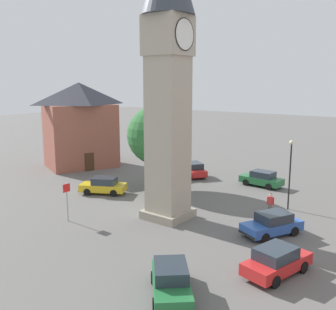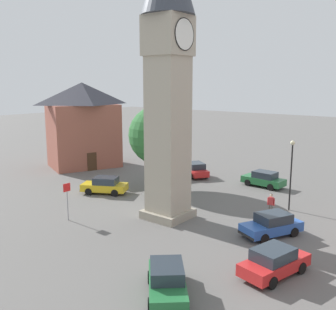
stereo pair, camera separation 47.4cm
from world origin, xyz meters
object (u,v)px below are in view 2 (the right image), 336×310
at_px(car_green_alley, 274,262).
at_px(road_sign, 67,195).
at_px(clock_tower, 168,50).
at_px(car_blue_kerb, 264,179).
at_px(building_corner_back, 83,124).
at_px(tree, 158,135).
at_px(car_white_side, 272,225).
at_px(pedestrian, 271,202).
at_px(car_silver_kerb, 105,185).
at_px(lamp_post, 291,165).
at_px(car_black_far, 167,281).
at_px(car_red_corner, 195,169).

distance_m(car_green_alley, road_sign, 15.38).
relative_size(clock_tower, car_blue_kerb, 4.93).
bearing_deg(car_blue_kerb, building_corner_back, 102.66).
bearing_deg(tree, car_blue_kerb, -48.90).
bearing_deg(clock_tower, car_white_side, -78.49).
distance_m(car_blue_kerb, pedestrian, 8.38).
distance_m(car_silver_kerb, lamp_post, 16.41).
bearing_deg(pedestrian, car_blue_kerb, 28.58).
bearing_deg(clock_tower, car_green_alley, -109.17).
distance_m(car_blue_kerb, lamp_post, 7.64).
xyz_separation_m(car_black_far, tree, (14.41, 12.71, 4.37)).
relative_size(tree, road_sign, 2.83).
relative_size(car_red_corner, building_corner_back, 0.43).
bearing_deg(road_sign, car_white_side, -62.84).
relative_size(car_silver_kerb, pedestrian, 2.62).
xyz_separation_m(car_white_side, car_black_far, (-10.04, 0.81, 0.00)).
relative_size(clock_tower, car_green_alley, 4.75).
bearing_deg(car_red_corner, building_corner_back, 106.97).
bearing_deg(road_sign, car_green_alley, -83.83).
xyz_separation_m(tree, lamp_post, (1.47, -12.42, -1.45)).
relative_size(tree, lamp_post, 1.41).
bearing_deg(car_red_corner, car_green_alley, -134.53).
xyz_separation_m(car_silver_kerb, road_sign, (-6.49, -3.19, 1.14)).
bearing_deg(lamp_post, tree, 96.73).
height_order(car_silver_kerb, tree, tree).
distance_m(tree, road_sign, 11.48).
xyz_separation_m(car_silver_kerb, car_red_corner, (10.65, -2.70, 0.00)).
relative_size(car_red_corner, car_black_far, 1.04).
bearing_deg(car_black_far, lamp_post, 1.05).
xyz_separation_m(clock_tower, car_blue_kerb, (12.68, -1.80, -11.49)).
xyz_separation_m(car_blue_kerb, pedestrian, (-7.36, -4.01, 0.25)).
xyz_separation_m(car_green_alley, road_sign, (-1.65, 15.25, 1.14)).
distance_m(car_green_alley, pedestrian, 9.67).
xyz_separation_m(clock_tower, car_green_alley, (-3.44, -9.89, -11.49)).
xyz_separation_m(clock_tower, car_white_side, (1.54, -7.56, -11.49)).
bearing_deg(car_green_alley, car_black_far, 148.13).
bearing_deg(clock_tower, lamp_post, -41.21).
xyz_separation_m(pedestrian, lamp_post, (2.05, -0.64, 2.68)).
relative_size(car_blue_kerb, tree, 0.54).
bearing_deg(road_sign, building_corner_back, 47.17).
height_order(car_red_corner, building_corner_back, building_corner_back).
distance_m(car_silver_kerb, building_corner_back, 13.38).
xyz_separation_m(car_red_corner, lamp_post, (-4.68, -12.31, 2.93)).
distance_m(car_silver_kerb, pedestrian, 14.89).
distance_m(clock_tower, car_silver_kerb, 14.39).
bearing_deg(car_green_alley, car_silver_kerb, 75.29).
bearing_deg(car_white_side, road_sign, 117.16).
relative_size(car_silver_kerb, car_red_corner, 1.02).
relative_size(car_red_corner, car_green_alley, 0.99).
distance_m(clock_tower, road_sign, 12.72).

